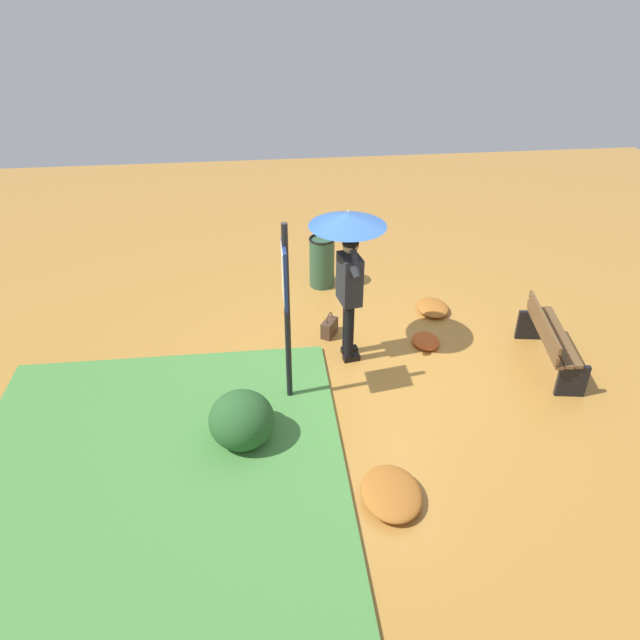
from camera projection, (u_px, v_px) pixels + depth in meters
name	position (u px, v px, depth m)	size (l,w,h in m)	color
ground_plane	(366.00, 361.00, 8.16)	(18.00, 18.00, 0.00)	#B27A33
grass_verge	(152.00, 494.00, 6.17)	(4.80, 4.00, 0.05)	#47843D
person_with_umbrella	(349.00, 249.00, 7.50)	(0.96, 0.96, 2.04)	black
info_sign_post	(286.00, 295.00, 6.75)	(0.44, 0.07, 2.30)	black
handbag	(329.00, 327.00, 8.64)	(0.33, 0.28, 0.37)	#4C3323
park_bench	(549.00, 340.00, 7.88)	(1.40, 0.58, 0.75)	black
trash_bin	(322.00, 262.00, 9.75)	(0.42, 0.42, 0.83)	#2D5138
shrub_cluster	(244.00, 419.00, 6.72)	(0.79, 0.72, 0.65)	#285628
leaf_pile_near_person	(391.00, 493.00, 6.10)	(0.77, 0.61, 0.17)	#A86023
leaf_pile_by_bench	(426.00, 341.00, 8.48)	(0.46, 0.37, 0.10)	#B74C1E
leaf_pile_far_path	(433.00, 308.00, 9.23)	(0.59, 0.47, 0.13)	#A86023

